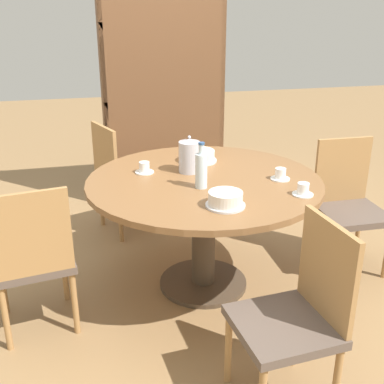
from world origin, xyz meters
TOP-DOWN VIEW (x-y plane):
  - ground_plane at (0.00, 0.00)m, footprint 14.00×14.00m
  - dining_table at (0.00, 0.00)m, footprint 1.43×1.43m
  - chair_a at (-1.01, -0.23)m, footprint 0.48×0.48m
  - chair_b at (0.16, -1.03)m, footprint 0.46×0.46m
  - chair_c at (1.04, 0.05)m, footprint 0.43×0.43m
  - chair_d at (-0.42, 0.95)m, footprint 0.54×0.54m
  - bookshelf at (0.04, 1.56)m, footprint 1.06×0.28m
  - coffee_pot at (-0.06, 0.15)m, footprint 0.13×0.13m
  - water_bottle at (-0.05, -0.14)m, footprint 0.07×0.07m
  - cake_main at (0.05, 0.34)m, footprint 0.24×0.24m
  - cake_second at (0.00, -0.43)m, footprint 0.21×0.21m
  - cup_a at (0.44, -0.12)m, footprint 0.12×0.12m
  - cup_b at (-0.34, 0.19)m, footprint 0.12×0.12m
  - cup_c at (0.47, -0.38)m, footprint 0.12×0.12m

SIDE VIEW (x-z plane):
  - ground_plane at x=0.00m, z-range 0.00..0.00m
  - chair_a at x=-1.01m, z-range 0.02..0.91m
  - chair_b at x=0.16m, z-range 0.02..0.91m
  - chair_c at x=1.04m, z-range 0.02..0.91m
  - chair_d at x=-0.42m, z-range 0.02..0.91m
  - dining_table at x=0.00m, z-range 0.23..0.97m
  - cup_a at x=0.44m, z-range 0.74..0.81m
  - cup_b at x=-0.34m, z-range 0.74..0.81m
  - cup_c at x=0.47m, z-range 0.74..0.81m
  - cake_main at x=0.05m, z-range 0.74..0.82m
  - cake_second at x=0.00m, z-range 0.74..0.82m
  - coffee_pot at x=-0.06m, z-range 0.73..0.97m
  - water_bottle at x=-0.05m, z-range 0.72..0.99m
  - bookshelf at x=0.04m, z-range -0.01..1.91m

